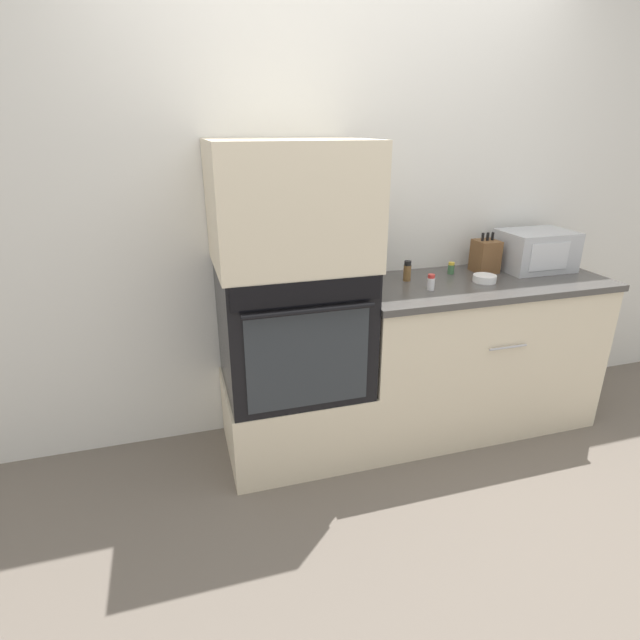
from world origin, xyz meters
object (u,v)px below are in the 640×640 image
Objects in this scene: knife_block at (485,256)px; condiment_jar_near at (451,268)px; condiment_jar_mid at (407,271)px; condiment_jar_far at (431,282)px; microwave at (535,250)px; bowl at (485,278)px; wall_oven at (293,327)px.

condiment_jar_near is (-0.21, 0.01, -0.06)m from knife_block.
condiment_jar_far is at bearing -76.30° from condiment_jar_mid.
condiment_jar_far reaches higher than condiment_jar_near.
condiment_jar_mid is 0.19m from condiment_jar_far.
microwave reaches higher than condiment_jar_far.
condiment_jar_near is at bearing 116.41° from bowl.
knife_block reaches higher than microwave.
microwave is 4.85× the size of condiment_jar_far.
condiment_jar_far is (0.71, -0.08, 0.19)m from wall_oven.
condiment_jar_mid is 1.34× the size of condiment_jar_far.
knife_block is (1.18, 0.14, 0.25)m from wall_oven.
condiment_jar_mid is at bearing -179.71° from microwave.
microwave is 0.80m from condiment_jar_far.
knife_block is 2.05× the size of condiment_jar_mid.
condiment_jar_mid is at bearing 103.70° from condiment_jar_far.
condiment_jar_far reaches higher than bowl.
microwave is 0.52m from condiment_jar_near.
knife_block is at bearing -3.28° from condiment_jar_near.
condiment_jar_mid reaches higher than condiment_jar_near.
condiment_jar_mid is (-0.40, 0.14, 0.04)m from bowl.
microwave reaches higher than wall_oven.
wall_oven reaches higher than condiment_jar_far.
condiment_jar_near is (-0.09, 0.19, 0.01)m from bowl.
condiment_jar_far is at bearing -166.24° from microwave.
microwave is at bearing 4.11° from wall_oven.
condiment_jar_near is at bearing 174.71° from microwave.
knife_block is at bearing 25.84° from condiment_jar_far.
microwave reaches higher than condiment_jar_near.
condiment_jar_far is (-0.26, -0.24, 0.01)m from condiment_jar_near.
wall_oven reaches higher than condiment_jar_near.
wall_oven is at bearing -170.95° from condiment_jar_near.
wall_oven is at bearing -171.28° from condiment_jar_mid.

